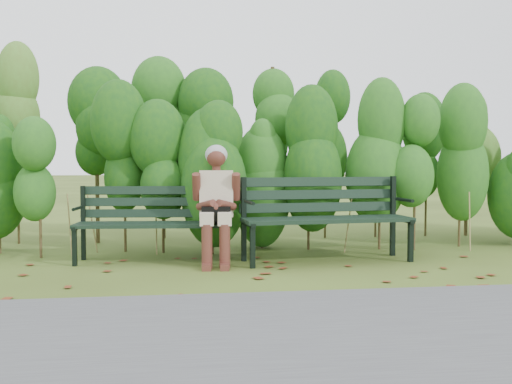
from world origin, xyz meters
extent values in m
plane|color=#3A4618|center=(0.00, 0.00, 0.00)|extent=(80.00, 80.00, 0.00)
cube|color=#474749|center=(0.00, -2.20, 0.01)|extent=(60.00, 2.50, 0.01)
cylinder|color=#47381E|center=(-2.14, 1.30, 0.40)|extent=(0.03, 0.03, 0.80)
ellipsoid|color=#275D1E|center=(-2.14, 1.30, 1.04)|extent=(0.64, 0.64, 1.44)
cylinder|color=#47381E|center=(-1.53, 1.30, 0.40)|extent=(0.03, 0.03, 0.80)
ellipsoid|color=#275D1E|center=(-1.53, 1.30, 1.04)|extent=(0.64, 0.64, 1.44)
cylinder|color=#47381E|center=(-0.92, 1.30, 0.40)|extent=(0.03, 0.03, 0.80)
ellipsoid|color=#275D1E|center=(-0.92, 1.30, 1.04)|extent=(0.64, 0.64, 1.44)
cylinder|color=#47381E|center=(-0.31, 1.30, 0.40)|extent=(0.03, 0.03, 0.80)
ellipsoid|color=#275D1E|center=(-0.31, 1.30, 1.04)|extent=(0.64, 0.64, 1.44)
cylinder|color=#47381E|center=(0.31, 1.30, 0.40)|extent=(0.03, 0.03, 0.80)
ellipsoid|color=#275D1E|center=(0.31, 1.30, 1.04)|extent=(0.64, 0.64, 1.44)
cylinder|color=#47381E|center=(0.92, 1.30, 0.40)|extent=(0.03, 0.03, 0.80)
ellipsoid|color=#275D1E|center=(0.92, 1.30, 1.04)|extent=(0.64, 0.64, 1.44)
cylinder|color=#47381E|center=(1.53, 1.30, 0.40)|extent=(0.03, 0.03, 0.80)
ellipsoid|color=#275D1E|center=(1.53, 1.30, 1.04)|extent=(0.64, 0.64, 1.44)
cylinder|color=#47381E|center=(2.14, 1.30, 0.40)|extent=(0.03, 0.03, 0.80)
ellipsoid|color=#275D1E|center=(2.14, 1.30, 1.04)|extent=(0.64, 0.64, 1.44)
cylinder|color=#47381E|center=(2.75, 1.30, 0.40)|extent=(0.03, 0.03, 0.80)
ellipsoid|color=#275D1E|center=(2.75, 1.30, 1.04)|extent=(0.64, 0.64, 1.44)
cylinder|color=#47381E|center=(-2.69, 2.30, 0.55)|extent=(0.04, 0.04, 1.10)
ellipsoid|color=#174818|center=(-2.69, 2.30, 1.43)|extent=(0.70, 0.70, 1.98)
cylinder|color=#47381E|center=(-1.92, 2.30, 0.55)|extent=(0.04, 0.04, 1.10)
ellipsoid|color=#174818|center=(-1.92, 2.30, 1.43)|extent=(0.70, 0.70, 1.98)
cylinder|color=#47381E|center=(-1.15, 2.30, 0.55)|extent=(0.04, 0.04, 1.10)
ellipsoid|color=#174818|center=(-1.15, 2.30, 1.43)|extent=(0.70, 0.70, 1.98)
cylinder|color=#47381E|center=(-0.38, 2.30, 0.55)|extent=(0.04, 0.04, 1.10)
ellipsoid|color=#174818|center=(-0.38, 2.30, 1.43)|extent=(0.70, 0.70, 1.98)
cylinder|color=#47381E|center=(0.38, 2.30, 0.55)|extent=(0.04, 0.04, 1.10)
ellipsoid|color=#174818|center=(0.38, 2.30, 1.43)|extent=(0.70, 0.70, 1.98)
cylinder|color=#47381E|center=(1.15, 2.30, 0.55)|extent=(0.04, 0.04, 1.10)
ellipsoid|color=#174818|center=(1.15, 2.30, 1.43)|extent=(0.70, 0.70, 1.98)
cylinder|color=#47381E|center=(1.92, 2.30, 0.55)|extent=(0.04, 0.04, 1.10)
ellipsoid|color=#174818|center=(1.92, 2.30, 1.43)|extent=(0.70, 0.70, 1.98)
cylinder|color=#47381E|center=(2.69, 2.30, 0.55)|extent=(0.04, 0.04, 1.10)
ellipsoid|color=#174818|center=(2.69, 2.30, 1.43)|extent=(0.70, 0.70, 1.98)
cylinder|color=#47381E|center=(3.46, 2.30, 0.55)|extent=(0.04, 0.04, 1.10)
ellipsoid|color=#174818|center=(3.46, 2.30, 1.43)|extent=(0.70, 0.70, 1.98)
cube|color=brown|center=(-0.59, -0.86, 0.00)|extent=(0.09, 0.11, 0.01)
cube|color=brown|center=(1.96, 0.51, 0.00)|extent=(0.11, 0.11, 0.01)
cube|color=brown|center=(-2.52, 0.69, 0.00)|extent=(0.11, 0.11, 0.01)
cube|color=brown|center=(1.74, -1.20, 0.00)|extent=(0.11, 0.11, 0.01)
cube|color=brown|center=(-1.23, 0.25, 0.00)|extent=(0.11, 0.11, 0.01)
cube|color=brown|center=(-1.23, 0.37, 0.00)|extent=(0.10, 0.09, 0.01)
cube|color=brown|center=(2.29, 0.53, 0.00)|extent=(0.11, 0.11, 0.01)
cube|color=brown|center=(-0.41, 0.19, 0.00)|extent=(0.11, 0.11, 0.01)
cube|color=brown|center=(-0.08, -1.15, 0.00)|extent=(0.11, 0.11, 0.01)
cube|color=brown|center=(-0.10, -0.46, 0.00)|extent=(0.11, 0.11, 0.01)
cube|color=brown|center=(1.67, 0.53, 0.00)|extent=(0.08, 0.10, 0.01)
cube|color=brown|center=(-1.44, 0.68, 0.00)|extent=(0.09, 0.11, 0.01)
cube|color=brown|center=(-1.18, -0.54, 0.00)|extent=(0.10, 0.11, 0.01)
cube|color=brown|center=(2.25, -0.26, 0.00)|extent=(0.11, 0.10, 0.01)
cube|color=brown|center=(1.16, -0.51, 0.00)|extent=(0.11, 0.11, 0.01)
cube|color=brown|center=(1.55, -1.15, 0.00)|extent=(0.11, 0.09, 0.01)
cube|color=brown|center=(0.75, -0.09, 0.00)|extent=(0.09, 0.10, 0.01)
cube|color=brown|center=(-0.33, -0.84, 0.00)|extent=(0.08, 0.09, 0.01)
cube|color=brown|center=(-1.98, -0.30, 0.00)|extent=(0.10, 0.08, 0.01)
cube|color=brown|center=(-0.21, 0.85, 0.00)|extent=(0.10, 0.09, 0.01)
cube|color=brown|center=(1.72, -0.55, 0.00)|extent=(0.11, 0.11, 0.01)
cube|color=brown|center=(-1.39, -0.68, 0.00)|extent=(0.11, 0.10, 0.01)
cube|color=brown|center=(1.94, 0.05, 0.00)|extent=(0.11, 0.11, 0.01)
cube|color=brown|center=(-0.61, -0.57, 0.00)|extent=(0.11, 0.10, 0.01)
cube|color=brown|center=(-0.76, -0.86, 0.00)|extent=(0.10, 0.11, 0.01)
cube|color=brown|center=(-1.50, -1.07, 0.00)|extent=(0.10, 0.11, 0.01)
cube|color=brown|center=(-2.33, 0.35, 0.00)|extent=(0.09, 0.10, 0.01)
cube|color=brown|center=(1.21, -0.81, 0.00)|extent=(0.10, 0.08, 0.01)
cube|color=brown|center=(-2.36, 0.14, 0.00)|extent=(0.10, 0.09, 0.01)
cube|color=brown|center=(1.92, 0.75, 0.00)|extent=(0.10, 0.11, 0.01)
cube|color=brown|center=(1.64, 0.49, 0.00)|extent=(0.11, 0.10, 0.01)
cube|color=black|center=(-1.06, 0.52, 0.40)|extent=(1.60, 0.24, 0.04)
cube|color=black|center=(-1.05, 0.63, 0.40)|extent=(1.60, 0.24, 0.04)
cube|color=black|center=(-1.04, 0.74, 0.40)|extent=(1.60, 0.24, 0.04)
cube|color=black|center=(-1.03, 0.85, 0.40)|extent=(1.60, 0.24, 0.04)
cube|color=black|center=(-1.02, 0.93, 0.50)|extent=(1.59, 0.19, 0.09)
cube|color=black|center=(-1.02, 0.95, 0.62)|extent=(1.59, 0.19, 0.09)
cube|color=black|center=(-1.02, 0.96, 0.74)|extent=(1.59, 0.19, 0.09)
cube|color=black|center=(-1.82, 0.58, 0.20)|extent=(0.05, 0.05, 0.40)
cube|color=black|center=(-1.79, 0.96, 0.40)|extent=(0.05, 0.05, 0.80)
cube|color=black|center=(-1.81, 0.75, 0.38)|extent=(0.08, 0.44, 0.04)
cylinder|color=black|center=(-1.81, 0.71, 0.58)|extent=(0.06, 0.33, 0.03)
cube|color=black|center=(-0.30, 0.44, 0.20)|extent=(0.05, 0.05, 0.40)
cube|color=black|center=(-0.27, 0.82, 0.40)|extent=(0.05, 0.05, 0.80)
cube|color=black|center=(-0.29, 0.62, 0.38)|extent=(0.08, 0.44, 0.04)
cylinder|color=black|center=(-0.29, 0.58, 0.58)|extent=(0.06, 0.33, 0.03)
cube|color=black|center=(0.80, 0.30, 0.45)|extent=(1.79, 0.26, 0.04)
cube|color=black|center=(0.78, 0.42, 0.45)|extent=(1.79, 0.26, 0.04)
cube|color=black|center=(0.77, 0.55, 0.45)|extent=(1.79, 0.26, 0.04)
cube|color=black|center=(0.76, 0.67, 0.45)|extent=(1.79, 0.26, 0.04)
cube|color=black|center=(0.76, 0.76, 0.56)|extent=(1.78, 0.21, 0.10)
cube|color=black|center=(0.75, 0.78, 0.69)|extent=(1.78, 0.21, 0.10)
cube|color=black|center=(0.75, 0.79, 0.83)|extent=(1.78, 0.21, 0.10)
cube|color=black|center=(-0.05, 0.21, 0.22)|extent=(0.05, 0.05, 0.45)
cube|color=black|center=(-0.09, 0.64, 0.45)|extent=(0.05, 0.05, 0.89)
cube|color=black|center=(-0.07, 0.41, 0.43)|extent=(0.09, 0.50, 0.04)
cylinder|color=black|center=(-0.07, 0.36, 0.65)|extent=(0.07, 0.37, 0.04)
cube|color=black|center=(1.65, 0.36, 0.22)|extent=(0.05, 0.05, 0.45)
cube|color=black|center=(1.61, 0.79, 0.45)|extent=(0.05, 0.05, 0.89)
cube|color=black|center=(1.63, 0.56, 0.43)|extent=(0.09, 0.50, 0.04)
cylinder|color=black|center=(1.63, 0.51, 0.65)|extent=(0.07, 0.37, 0.04)
cube|color=#B3A18C|center=(-0.49, 0.43, 0.49)|extent=(0.17, 0.42, 0.13)
cube|color=#B3A18C|center=(-0.31, 0.42, 0.49)|extent=(0.17, 0.42, 0.13)
cylinder|color=#56281E|center=(-0.50, 0.27, 0.22)|extent=(0.12, 0.12, 0.44)
cylinder|color=#56281E|center=(-0.33, 0.25, 0.22)|extent=(0.12, 0.12, 0.44)
cube|color=#56281E|center=(-0.51, 0.19, 0.03)|extent=(0.10, 0.20, 0.06)
cube|color=#56281E|center=(-0.33, 0.17, 0.03)|extent=(0.10, 0.20, 0.06)
cube|color=#B3A18C|center=(-0.38, 0.69, 0.71)|extent=(0.37, 0.28, 0.51)
cylinder|color=#56281E|center=(-0.38, 0.67, 0.98)|extent=(0.09, 0.09, 0.10)
sphere|color=#56281E|center=(-0.38, 0.66, 1.10)|extent=(0.21, 0.21, 0.21)
ellipsoid|color=gray|center=(-0.38, 0.68, 1.13)|extent=(0.24, 0.22, 0.21)
cylinder|color=#56281E|center=(-0.59, 0.63, 0.79)|extent=(0.11, 0.21, 0.30)
cylinder|color=#56281E|center=(-0.18, 0.59, 0.79)|extent=(0.11, 0.21, 0.30)
cylinder|color=#56281E|center=(-0.50, 0.49, 0.61)|extent=(0.21, 0.26, 0.13)
cylinder|color=#56281E|center=(-0.29, 0.47, 0.61)|extent=(0.24, 0.25, 0.13)
sphere|color=#56281E|center=(-0.40, 0.42, 0.59)|extent=(0.11, 0.11, 0.11)
cube|color=black|center=(-0.40, 0.43, 0.53)|extent=(0.30, 0.14, 0.16)
camera|label=1|loc=(-0.82, -5.62, 1.07)|focal=42.00mm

